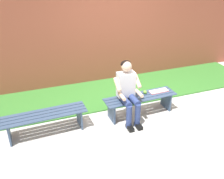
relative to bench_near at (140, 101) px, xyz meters
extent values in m
cube|color=beige|center=(0.96, 1.00, -0.34)|extent=(10.00, 7.00, 0.04)
cube|color=#387A2D|center=(0.96, -1.25, -0.30)|extent=(9.00, 1.80, 0.03)
cube|color=#9E4C38|center=(0.50, -1.94, 1.00)|extent=(9.50, 0.24, 2.64)
cube|color=#384C6B|center=(0.01, -0.15, 0.09)|extent=(1.52, 0.15, 0.02)
cube|color=#384C6B|center=(0.00, -0.05, 0.09)|extent=(1.52, 0.15, 0.02)
cube|color=#384C6B|center=(0.00, 0.05, 0.09)|extent=(1.52, 0.15, 0.02)
cube|color=#384C6B|center=(-0.01, 0.15, 0.09)|extent=(1.52, 0.15, 0.02)
cube|color=#384C6B|center=(-0.64, -0.02, -0.12)|extent=(0.04, 0.36, 0.40)
cube|color=#384C6B|center=(0.64, 0.02, -0.12)|extent=(0.04, 0.36, 0.40)
cube|color=#384C6B|center=(1.93, -0.15, 0.09)|extent=(1.53, 0.15, 0.02)
cube|color=#384C6B|center=(1.93, -0.05, 0.09)|extent=(1.53, 0.15, 0.02)
cube|color=#384C6B|center=(1.93, 0.05, 0.09)|extent=(1.53, 0.15, 0.02)
cube|color=#384C6B|center=(1.92, 0.15, 0.09)|extent=(1.53, 0.15, 0.02)
cube|color=#384C6B|center=(1.28, -0.03, -0.12)|extent=(0.04, 0.36, 0.40)
cube|color=#384C6B|center=(2.57, 0.03, -0.12)|extent=(0.04, 0.36, 0.40)
cube|color=silver|center=(0.32, -0.02, 0.42)|extent=(0.34, 0.20, 0.50)
sphere|color=beige|center=(0.32, -0.01, 0.80)|extent=(0.20, 0.20, 0.20)
ellipsoid|color=black|center=(0.32, -0.04, 0.83)|extent=(0.20, 0.19, 0.15)
cylinder|color=navy|center=(0.23, 0.18, 0.17)|extent=(0.13, 0.40, 0.13)
cylinder|color=navy|center=(0.41, 0.18, 0.17)|extent=(0.13, 0.40, 0.13)
cylinder|color=navy|center=(0.23, 0.38, -0.07)|extent=(0.11, 0.11, 0.49)
cube|color=black|center=(0.23, 0.44, -0.28)|extent=(0.10, 0.22, 0.07)
cylinder|color=navy|center=(0.41, 0.38, -0.07)|extent=(0.11, 0.11, 0.49)
cube|color=black|center=(0.41, 0.44, -0.28)|extent=(0.10, 0.22, 0.07)
cylinder|color=beige|center=(0.11, 0.06, 0.49)|extent=(0.08, 0.28, 0.23)
cylinder|color=beige|center=(0.15, 0.22, 0.31)|extent=(0.07, 0.26, 0.07)
cylinder|color=beige|center=(0.53, 0.06, 0.49)|extent=(0.08, 0.28, 0.23)
cylinder|color=beige|center=(0.50, 0.22, 0.31)|extent=(0.07, 0.26, 0.07)
sphere|color=#72B738|center=(-0.13, -0.07, 0.14)|extent=(0.08, 0.08, 0.08)
cube|color=white|center=(-0.56, -0.06, 0.12)|extent=(0.21, 0.16, 0.02)
cube|color=white|center=(-0.35, -0.05, 0.12)|extent=(0.21, 0.16, 0.02)
cube|color=red|center=(-0.45, -0.05, 0.11)|extent=(0.42, 0.17, 0.01)
camera|label=1|loc=(2.07, 4.01, 2.60)|focal=40.18mm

